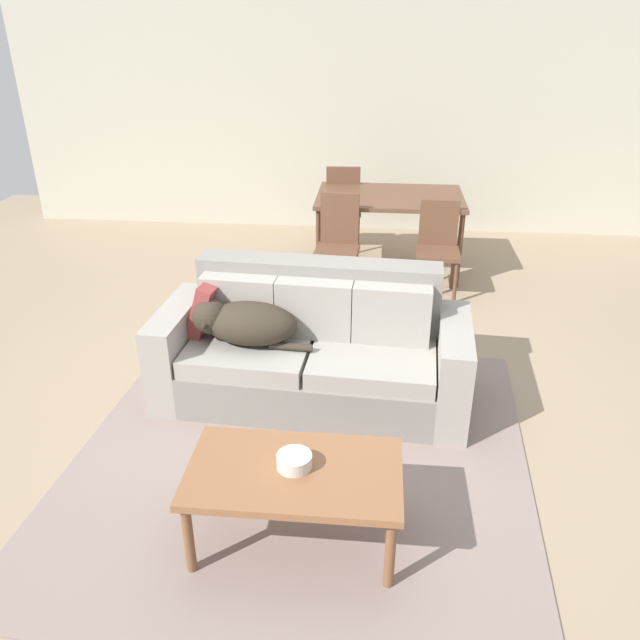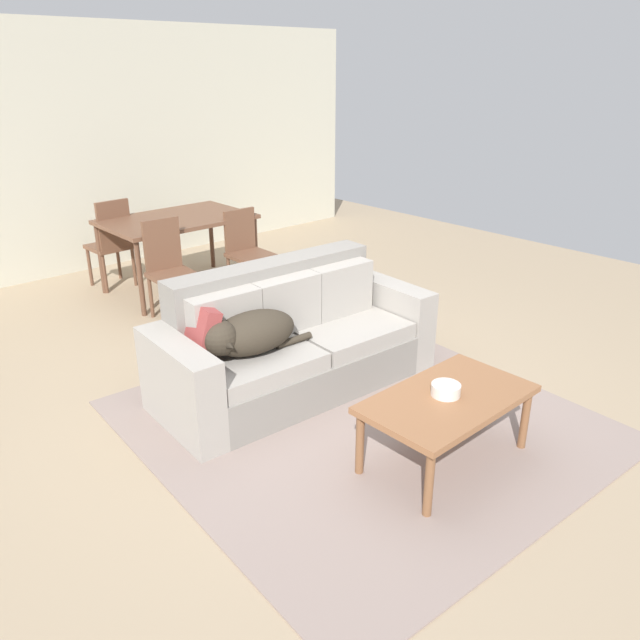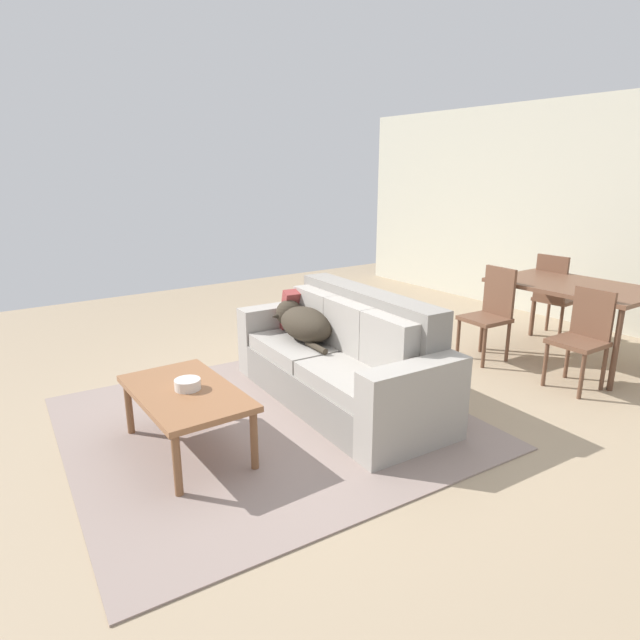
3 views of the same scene
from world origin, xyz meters
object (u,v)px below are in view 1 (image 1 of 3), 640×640
object	(u,v)px
couch	(313,350)
dining_chair_near_left	(338,241)
bowl_on_coffee_table	(294,461)
dog_on_left_cushion	(243,322)
dining_chair_far_left	(343,205)
dining_table	(390,202)
dining_chair_near_right	(438,244)
coffee_table	(294,478)
throw_pillow_by_left_arm	(209,305)

from	to	relation	value
couch	dining_chair_near_left	distance (m)	1.84
bowl_on_coffee_table	dog_on_left_cushion	bearing A→B (deg)	112.00
dog_on_left_cushion	dining_chair_far_left	xyz separation A→B (m)	(0.47, 3.07, -0.06)
dining_table	dining_chair_near_right	size ratio (longest dim) A/B	1.67
dog_on_left_cushion	dining_table	world-z (taller)	dining_table
dining_chair_near_left	dining_chair_far_left	xyz separation A→B (m)	(-0.02, 1.15, 0.02)
couch	dining_chair_near_right	bearing A→B (deg)	66.43
coffee_table	dining_table	size ratio (longest dim) A/B	0.72
dining_chair_far_left	coffee_table	bearing A→B (deg)	87.87
couch	throw_pillow_by_left_arm	distance (m)	0.79
dog_on_left_cushion	coffee_table	size ratio (longest dim) A/B	0.78
coffee_table	dining_chair_far_left	xyz separation A→B (m)	(-0.04, 4.35, 0.12)
couch	dog_on_left_cushion	distance (m)	0.52
coffee_table	couch	bearing A→B (deg)	92.15
dining_chair_near_right	dining_chair_far_left	bearing A→B (deg)	132.48
dog_on_left_cushion	dining_table	size ratio (longest dim) A/B	0.56
bowl_on_coffee_table	dining_chair_far_left	distance (m)	4.33
bowl_on_coffee_table	dining_chair_near_right	world-z (taller)	dining_chair_near_right
dog_on_left_cushion	coffee_table	bearing A→B (deg)	-64.64
dining_chair_near_left	dining_chair_far_left	distance (m)	1.15
bowl_on_coffee_table	dining_chair_far_left	bearing A→B (deg)	90.46
coffee_table	dining_chair_far_left	bearing A→B (deg)	90.47
dining_chair_near_left	dining_chair_near_right	distance (m)	0.93
coffee_table	dining_chair_near_left	world-z (taller)	dining_chair_near_left
dog_on_left_cushion	couch	bearing A→B (deg)	15.07
couch	dining_chair_near_right	distance (m)	2.13
couch	dining_chair_far_left	world-z (taller)	dining_chair_far_left
bowl_on_coffee_table	dining_chair_near_left	world-z (taller)	dining_chair_near_left
dining_chair_near_right	bowl_on_coffee_table	bearing A→B (deg)	-104.54
dog_on_left_cushion	dining_chair_near_right	size ratio (longest dim) A/B	0.93
dog_on_left_cushion	dining_chair_far_left	world-z (taller)	dining_chair_far_left
coffee_table	dining_chair_near_right	size ratio (longest dim) A/B	1.20
dog_on_left_cushion	throw_pillow_by_left_arm	world-z (taller)	throw_pillow_by_left_arm
dining_chair_far_left	throw_pillow_by_left_arm	bearing A→B (deg)	72.87
dog_on_left_cushion	dining_chair_near_left	world-z (taller)	dining_chair_near_left
coffee_table	bowl_on_coffee_table	size ratio (longest dim) A/B	6.04
couch	dining_chair_near_right	xyz separation A→B (m)	(0.97, 1.89, 0.13)
dining_table	dining_chair_near_left	distance (m)	0.82
dog_on_left_cushion	throw_pillow_by_left_arm	bearing A→B (deg)	150.13
couch	throw_pillow_by_left_arm	bearing A→B (deg)	176.60
dining_table	dining_chair_far_left	size ratio (longest dim) A/B	1.52
dog_on_left_cushion	dining_chair_near_left	size ratio (longest dim) A/B	0.87
couch	dining_chair_far_left	xyz separation A→B (m)	(0.02, 2.98, 0.17)
dog_on_left_cushion	dining_table	distance (m)	2.74
dining_chair_near_right	dining_chair_far_left	xyz separation A→B (m)	(-0.96, 1.09, 0.04)
dining_chair_near_right	couch	bearing A→B (deg)	-115.87
dog_on_left_cushion	dining_chair_near_left	distance (m)	1.99
throw_pillow_by_left_arm	bowl_on_coffee_table	bearing A→B (deg)	-61.42
dining_table	dining_chair_near_left	size ratio (longest dim) A/B	1.56
couch	bowl_on_coffee_table	size ratio (longest dim) A/B	12.32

